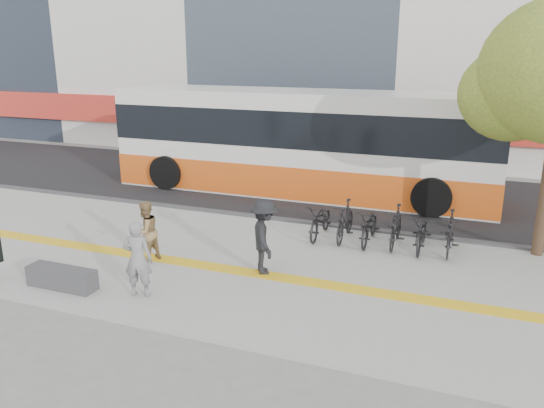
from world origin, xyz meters
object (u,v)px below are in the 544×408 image
at_px(bench, 62,278).
at_px(seated_woman, 138,259).
at_px(pedestrian_tan, 146,232).
at_px(pedestrian_dark, 264,237).
at_px(bus, 301,145).

relative_size(bench, seated_woman, 0.97).
relative_size(pedestrian_tan, pedestrian_dark, 0.87).
height_order(bench, pedestrian_dark, pedestrian_dark).
height_order(pedestrian_tan, pedestrian_dark, pedestrian_dark).
height_order(bus, seated_woman, bus).
bearing_deg(bench, seated_woman, 8.85).
height_order(bench, bus, bus).
relative_size(bench, pedestrian_tan, 1.06).
xyz_separation_m(bus, seated_woman, (-0.44, -9.42, -0.84)).
height_order(bus, pedestrian_tan, bus).
height_order(bench, pedestrian_tan, pedestrian_tan).
bearing_deg(pedestrian_tan, bench, -10.20).
bearing_deg(pedestrian_dark, bench, 91.44).
bearing_deg(bus, pedestrian_tan, -100.06).
xyz_separation_m(bus, pedestrian_tan, (-1.37, -7.74, -0.92)).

